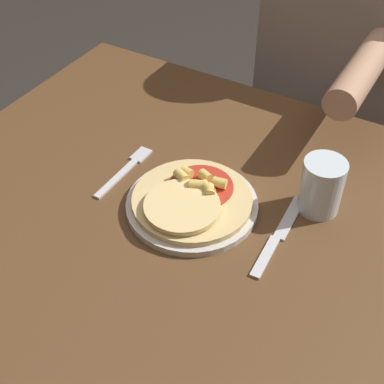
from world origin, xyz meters
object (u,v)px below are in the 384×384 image
(pizza, at_px, (191,199))
(fork, at_px, (127,168))
(dining_table, at_px, (193,252))
(plate, at_px, (192,205))
(drinking_glass, at_px, (321,186))
(knife, at_px, (278,236))
(person_diner, at_px, (336,72))

(pizza, bearing_deg, fork, 169.10)
(dining_table, distance_m, plate, 0.11)
(dining_table, height_order, drinking_glass, drinking_glass)
(dining_table, bearing_deg, drinking_glass, 34.97)
(drinking_glass, bearing_deg, knife, -107.25)
(knife, xyz_separation_m, drinking_glass, (0.03, 0.11, 0.05))
(pizza, distance_m, knife, 0.17)
(knife, bearing_deg, plate, -175.96)
(knife, distance_m, drinking_glass, 0.12)
(drinking_glass, bearing_deg, fork, -166.59)
(drinking_glass, height_order, person_diner, person_diner)
(pizza, height_order, fork, pizza)
(dining_table, relative_size, plate, 4.49)
(dining_table, xyz_separation_m, drinking_glass, (0.19, 0.14, 0.16))
(pizza, xyz_separation_m, drinking_glass, (0.20, 0.12, 0.03))
(pizza, height_order, drinking_glass, drinking_glass)
(person_diner, bearing_deg, plate, -95.10)
(pizza, xyz_separation_m, fork, (-0.17, 0.03, -0.02))
(fork, distance_m, knife, 0.34)
(pizza, bearing_deg, plate, 89.09)
(plate, relative_size, person_diner, 0.21)
(dining_table, distance_m, pizza, 0.13)
(plate, bearing_deg, knife, 4.04)
(drinking_glass, distance_m, person_diner, 0.58)
(dining_table, xyz_separation_m, fork, (-0.18, 0.05, 0.11))
(dining_table, bearing_deg, pizza, 130.94)
(pizza, bearing_deg, drinking_glass, 30.92)
(fork, bearing_deg, plate, -9.83)
(drinking_glass, bearing_deg, pizza, -149.08)
(plate, bearing_deg, dining_table, -55.58)
(plate, xyz_separation_m, fork, (-0.17, 0.03, -0.00))
(pizza, relative_size, fork, 1.29)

